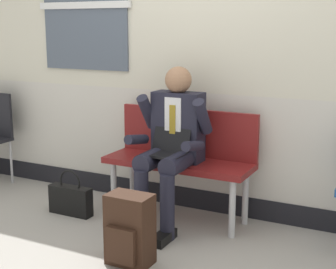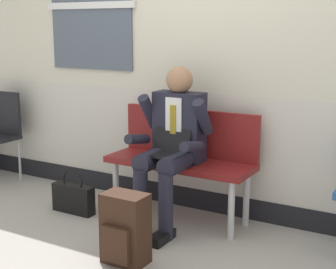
{
  "view_description": "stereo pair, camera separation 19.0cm",
  "coord_description": "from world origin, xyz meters",
  "px_view_note": "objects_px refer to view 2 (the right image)",
  "views": [
    {
      "loc": [
        1.7,
        -3.21,
        1.55
      ],
      "look_at": [
        -0.01,
        0.11,
        0.75
      ],
      "focal_mm": 53.9,
      "sensor_mm": 36.0,
      "label": 1
    },
    {
      "loc": [
        1.87,
        -3.12,
        1.55
      ],
      "look_at": [
        -0.01,
        0.11,
        0.75
      ],
      "focal_mm": 53.9,
      "sensor_mm": 36.0,
      "label": 2
    }
  ],
  "objects_px": {
    "person_seated": "(171,143)",
    "bench_with_person": "(183,154)",
    "backpack": "(125,230)",
    "folding_chair": "(0,128)",
    "handbag": "(73,198)"
  },
  "relations": [
    {
      "from": "person_seated",
      "to": "folding_chair",
      "type": "distance_m",
      "value": 2.09
    },
    {
      "from": "backpack",
      "to": "folding_chair",
      "type": "relative_size",
      "value": 0.53
    },
    {
      "from": "person_seated",
      "to": "folding_chair",
      "type": "bearing_deg",
      "value": 175.94
    },
    {
      "from": "backpack",
      "to": "handbag",
      "type": "xyz_separation_m",
      "value": [
        -0.92,
        0.54,
        -0.1
      ]
    },
    {
      "from": "handbag",
      "to": "folding_chair",
      "type": "relative_size",
      "value": 0.43
    },
    {
      "from": "handbag",
      "to": "folding_chair",
      "type": "bearing_deg",
      "value": 164.39
    },
    {
      "from": "bench_with_person",
      "to": "folding_chair",
      "type": "bearing_deg",
      "value": -178.65
    },
    {
      "from": "bench_with_person",
      "to": "folding_chair",
      "type": "height_order",
      "value": "folding_chair"
    },
    {
      "from": "backpack",
      "to": "bench_with_person",
      "type": "bearing_deg",
      "value": 94.35
    },
    {
      "from": "backpack",
      "to": "person_seated",
      "type": "bearing_deg",
      "value": 95.5
    },
    {
      "from": "bench_with_person",
      "to": "person_seated",
      "type": "height_order",
      "value": "person_seated"
    },
    {
      "from": "bench_with_person",
      "to": "folding_chair",
      "type": "distance_m",
      "value": 2.08
    },
    {
      "from": "backpack",
      "to": "folding_chair",
      "type": "distance_m",
      "value": 2.35
    },
    {
      "from": "folding_chair",
      "to": "person_seated",
      "type": "bearing_deg",
      "value": -4.06
    },
    {
      "from": "person_seated",
      "to": "bench_with_person",
      "type": "bearing_deg",
      "value": 90.0
    }
  ]
}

